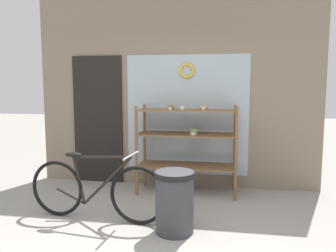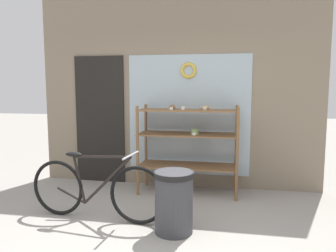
% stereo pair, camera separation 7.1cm
% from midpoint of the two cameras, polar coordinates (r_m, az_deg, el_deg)
% --- Properties ---
extents(storefront_facade, '(4.53, 0.13, 3.04)m').
position_cam_midpoint_polar(storefront_facade, '(5.27, 1.37, 5.60)').
color(storefront_facade, gray).
rests_on(storefront_facade, ground_plane).
extents(display_case, '(1.47, 0.54, 1.33)m').
position_cam_midpoint_polar(display_case, '(4.89, 3.97, -2.15)').
color(display_case, brown).
rests_on(display_case, ground_plane).
extents(bicycle, '(1.75, 0.46, 0.83)m').
position_cam_midpoint_polar(bicycle, '(4.08, -11.96, -10.75)').
color(bicycle, black).
rests_on(bicycle, ground_plane).
extents(trash_bin, '(0.44, 0.44, 0.68)m').
position_cam_midpoint_polar(trash_bin, '(3.66, 1.60, -12.69)').
color(trash_bin, '#38383D').
rests_on(trash_bin, ground_plane).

